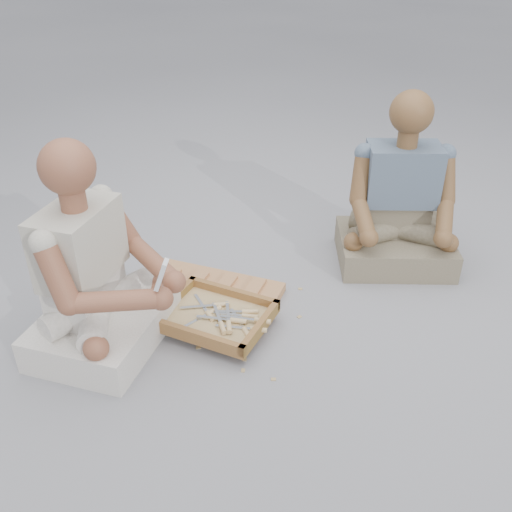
% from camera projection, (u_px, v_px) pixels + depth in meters
% --- Properties ---
extents(ground, '(60.00, 60.00, 0.00)m').
position_uv_depth(ground, '(273.00, 329.00, 2.50)').
color(ground, gray).
rests_on(ground, ground).
extents(carved_panel, '(0.72, 0.53, 0.04)m').
position_uv_depth(carved_panel, '(205.00, 297.00, 2.67)').
color(carved_panel, '#AE6B43').
rests_on(carved_panel, ground).
extents(tool_tray, '(0.53, 0.46, 0.06)m').
position_uv_depth(tool_tray, '(215.00, 316.00, 2.48)').
color(tool_tray, brown).
rests_on(tool_tray, carved_panel).
extents(chisel_0, '(0.22, 0.02, 0.02)m').
position_uv_depth(chisel_0, '(245.00, 316.00, 2.47)').
color(chisel_0, silver).
rests_on(chisel_0, tool_tray).
extents(chisel_1, '(0.22, 0.02, 0.02)m').
position_uv_depth(chisel_1, '(258.00, 320.00, 2.42)').
color(chisel_1, silver).
rests_on(chisel_1, tool_tray).
extents(chisel_2, '(0.21, 0.09, 0.02)m').
position_uv_depth(chisel_2, '(217.00, 305.00, 2.54)').
color(chisel_2, silver).
rests_on(chisel_2, tool_tray).
extents(chisel_3, '(0.08, 0.22, 0.02)m').
position_uv_depth(chisel_3, '(229.00, 324.00, 2.41)').
color(chisel_3, silver).
rests_on(chisel_3, tool_tray).
extents(chisel_4, '(0.22, 0.03, 0.02)m').
position_uv_depth(chisel_4, '(253.00, 329.00, 2.40)').
color(chisel_4, silver).
rests_on(chisel_4, tool_tray).
extents(chisel_5, '(0.14, 0.19, 0.02)m').
position_uv_depth(chisel_5, '(245.00, 330.00, 2.39)').
color(chisel_5, silver).
rests_on(chisel_5, tool_tray).
extents(chisel_6, '(0.14, 0.19, 0.02)m').
position_uv_depth(chisel_6, '(211.00, 313.00, 2.50)').
color(chisel_6, silver).
rests_on(chisel_6, tool_tray).
extents(chisel_7, '(0.22, 0.02, 0.02)m').
position_uv_depth(chisel_7, '(233.00, 320.00, 2.43)').
color(chisel_7, silver).
rests_on(chisel_7, tool_tray).
extents(chisel_8, '(0.12, 0.20, 0.02)m').
position_uv_depth(chisel_8, '(221.00, 325.00, 2.40)').
color(chisel_8, silver).
rests_on(chisel_8, tool_tray).
extents(chisel_9, '(0.22, 0.06, 0.02)m').
position_uv_depth(chisel_9, '(245.00, 312.00, 2.50)').
color(chisel_9, silver).
rests_on(chisel_9, tool_tray).
extents(chisel_10, '(0.15, 0.19, 0.02)m').
position_uv_depth(chisel_10, '(208.00, 314.00, 2.49)').
color(chisel_10, silver).
rests_on(chisel_10, tool_tray).
extents(wood_chip_0, '(0.02, 0.02, 0.00)m').
position_uv_depth(wood_chip_0, '(299.00, 317.00, 2.58)').
color(wood_chip_0, tan).
rests_on(wood_chip_0, ground).
extents(wood_chip_1, '(0.02, 0.02, 0.00)m').
position_uv_depth(wood_chip_1, '(300.00, 289.00, 2.77)').
color(wood_chip_1, tan).
rests_on(wood_chip_1, ground).
extents(wood_chip_2, '(0.02, 0.02, 0.00)m').
position_uv_depth(wood_chip_2, '(245.00, 359.00, 2.33)').
color(wood_chip_2, tan).
rests_on(wood_chip_2, ground).
extents(wood_chip_3, '(0.02, 0.02, 0.00)m').
position_uv_depth(wood_chip_3, '(243.00, 370.00, 2.28)').
color(wood_chip_3, tan).
rests_on(wood_chip_3, ground).
extents(wood_chip_4, '(0.02, 0.02, 0.00)m').
position_uv_depth(wood_chip_4, '(185.00, 320.00, 2.56)').
color(wood_chip_4, tan).
rests_on(wood_chip_4, ground).
extents(wood_chip_5, '(0.02, 0.02, 0.00)m').
position_uv_depth(wood_chip_5, '(130.00, 342.00, 2.43)').
color(wood_chip_5, tan).
rests_on(wood_chip_5, ground).
extents(wood_chip_6, '(0.02, 0.02, 0.00)m').
position_uv_depth(wood_chip_6, '(274.00, 379.00, 2.23)').
color(wood_chip_6, tan).
rests_on(wood_chip_6, ground).
extents(wood_chip_7, '(0.02, 0.02, 0.00)m').
position_uv_depth(wood_chip_7, '(198.00, 348.00, 2.40)').
color(wood_chip_7, tan).
rests_on(wood_chip_7, ground).
extents(wood_chip_8, '(0.02, 0.02, 0.00)m').
position_uv_depth(wood_chip_8, '(216.00, 341.00, 2.43)').
color(wood_chip_8, tan).
rests_on(wood_chip_8, ground).
extents(wood_chip_9, '(0.02, 0.02, 0.00)m').
position_uv_depth(wood_chip_9, '(253.00, 344.00, 2.42)').
color(wood_chip_9, tan).
rests_on(wood_chip_9, ground).
extents(wood_chip_10, '(0.02, 0.02, 0.00)m').
position_uv_depth(wood_chip_10, '(229.00, 280.00, 2.84)').
color(wood_chip_10, tan).
rests_on(wood_chip_10, ground).
extents(wood_chip_11, '(0.02, 0.02, 0.00)m').
position_uv_depth(wood_chip_11, '(147.00, 342.00, 2.43)').
color(wood_chip_11, tan).
rests_on(wood_chip_11, ground).
extents(craftsman, '(0.62, 0.61, 0.89)m').
position_uv_depth(craftsman, '(95.00, 281.00, 2.29)').
color(craftsman, silver).
rests_on(craftsman, ground).
extents(companion, '(0.64, 0.55, 0.88)m').
position_uv_depth(companion, '(399.00, 209.00, 2.86)').
color(companion, '#7D725A').
rests_on(companion, ground).
extents(mobile_phone, '(0.06, 0.06, 0.12)m').
position_uv_depth(mobile_phone, '(161.00, 275.00, 2.09)').
color(mobile_phone, silver).
rests_on(mobile_phone, craftsman).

